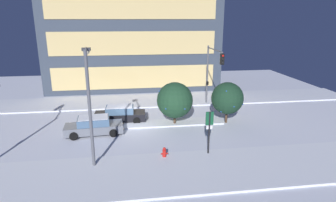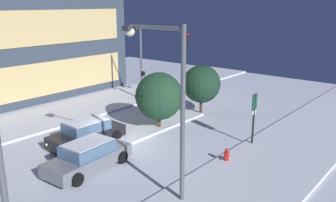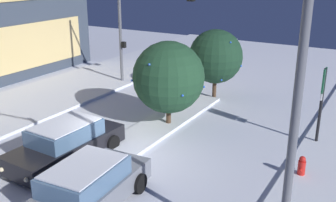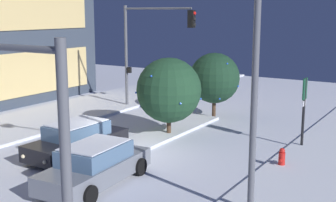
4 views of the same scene
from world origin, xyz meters
TOP-DOWN VIEW (x-y plane):
  - ground at (0.00, 0.00)m, footprint 52.00×52.00m
  - curb_strip_near at (0.00, -8.10)m, footprint 52.00×5.20m
  - curb_strip_far at (0.00, 8.10)m, footprint 52.00×5.20m
  - median_strip at (3.72, 0.54)m, footprint 9.00×1.80m
  - car_near at (-3.18, -1.02)m, footprint 4.86×2.31m
  - car_far at (-1.11, 1.77)m, footprint 4.78×2.17m
  - traffic_light_corner_far_right at (8.37, 4.39)m, footprint 0.32×5.11m
  - street_lamp_arched at (-2.70, -5.84)m, footprint 0.67×2.94m
  - fire_hydrant at (2.02, -6.08)m, footprint 0.48×0.26m
  - parking_info_sign at (5.14, -5.99)m, footprint 0.55×0.12m
  - decorated_tree_median at (3.77, 0.24)m, footprint 3.19×3.24m
  - decorated_tree_left_of_median at (8.55, 0.12)m, footprint 2.94×2.91m

SIDE VIEW (x-z plane):
  - ground at x=0.00m, z-range 0.00..0.00m
  - curb_strip_near at x=0.00m, z-range 0.00..0.14m
  - curb_strip_far at x=0.00m, z-range 0.00..0.14m
  - median_strip at x=3.72m, z-range 0.00..0.14m
  - fire_hydrant at x=2.02m, z-range -0.01..0.80m
  - car_far at x=-1.11m, z-range -0.04..1.46m
  - car_near at x=-3.18m, z-range -0.04..1.46m
  - parking_info_sign at x=5.14m, z-range 0.45..3.64m
  - decorated_tree_median at x=3.77m, z-range 0.34..4.23m
  - decorated_tree_left_of_median at x=8.55m, z-range 0.43..4.20m
  - traffic_light_corner_far_right at x=8.37m, z-range 1.22..7.67m
  - street_lamp_arched at x=-2.70m, z-range 1.16..8.69m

